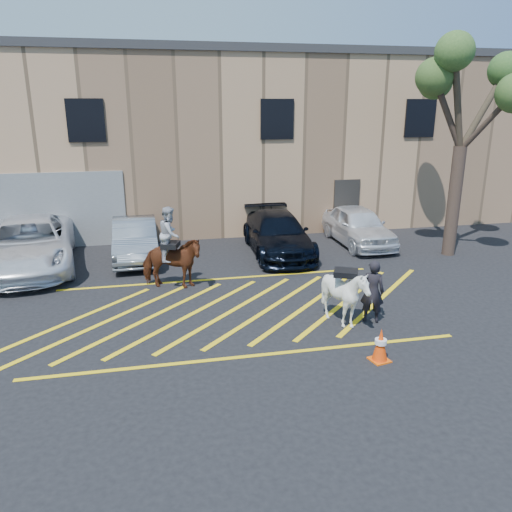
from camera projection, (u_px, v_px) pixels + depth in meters
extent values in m
plane|color=black|center=(230.00, 306.00, 13.30)|extent=(90.00, 90.00, 0.00)
imported|color=white|center=(29.00, 244.00, 16.16)|extent=(3.41, 6.15, 1.63)
imported|color=gray|center=(135.00, 239.00, 17.25)|extent=(1.58, 4.21, 1.37)
imported|color=black|center=(278.00, 234.00, 17.84)|extent=(2.16, 4.97, 1.42)
imported|color=white|center=(358.00, 226.00, 18.99)|extent=(1.73, 4.25, 1.45)
imported|color=black|center=(372.00, 291.00, 12.17)|extent=(0.68, 0.59, 1.58)
cube|color=tan|center=(189.00, 141.00, 23.49)|extent=(32.00, 10.00, 7.00)
cube|color=#2D2D30|center=(186.00, 58.00, 22.42)|extent=(32.20, 10.20, 0.30)
cube|color=black|center=(86.00, 120.00, 17.66)|extent=(1.30, 0.08, 1.50)
cube|color=black|center=(277.00, 119.00, 19.05)|extent=(1.30, 0.08, 1.50)
cube|color=black|center=(420.00, 118.00, 20.24)|extent=(1.30, 0.08, 1.50)
cube|color=#38332D|center=(346.00, 206.00, 20.67)|extent=(1.10, 0.08, 2.20)
cube|color=yellow|center=(63.00, 325.00, 12.18)|extent=(4.20, 4.20, 0.01)
cube|color=yellow|center=(107.00, 321.00, 12.39)|extent=(4.20, 4.20, 0.01)
cube|color=yellow|center=(150.00, 317.00, 12.60)|extent=(4.20, 4.20, 0.01)
cube|color=yellow|center=(192.00, 314.00, 12.81)|extent=(4.20, 4.20, 0.01)
cube|color=yellow|center=(232.00, 311.00, 13.02)|extent=(4.20, 4.20, 0.01)
cube|color=yellow|center=(271.00, 307.00, 13.22)|extent=(4.20, 4.20, 0.01)
cube|color=yellow|center=(309.00, 304.00, 13.43)|extent=(4.20, 4.20, 0.01)
cube|color=yellow|center=(346.00, 301.00, 13.64)|extent=(4.20, 4.20, 0.01)
cube|color=yellow|center=(381.00, 298.00, 13.85)|extent=(4.20, 4.20, 0.01)
cube|color=yellow|center=(219.00, 279.00, 15.35)|extent=(9.50, 0.12, 0.01)
cube|color=yellow|center=(251.00, 356.00, 10.68)|extent=(9.50, 0.12, 0.01)
imported|color=#5B2815|center=(171.00, 263.00, 14.41)|extent=(2.00, 1.34, 1.55)
imported|color=#A0A1AA|center=(170.00, 234.00, 14.16)|extent=(0.80, 0.91, 1.58)
cube|color=black|center=(170.00, 245.00, 14.26)|extent=(0.61, 0.67, 0.14)
imported|color=white|center=(345.00, 296.00, 11.98)|extent=(1.68, 1.75, 1.51)
cube|color=black|center=(346.00, 273.00, 11.80)|extent=(0.70, 0.65, 0.14)
cube|color=#FF590A|center=(379.00, 360.00, 10.50)|extent=(0.45, 0.45, 0.03)
cone|color=#F44009|center=(381.00, 344.00, 10.39)|extent=(0.32, 0.32, 0.70)
cylinder|color=white|center=(381.00, 342.00, 10.38)|extent=(0.25, 0.25, 0.10)
cylinder|color=#4C372E|center=(454.00, 202.00, 17.33)|extent=(0.44, 0.44, 3.80)
cylinder|color=#4A3E2D|center=(483.00, 110.00, 16.71)|extent=(1.76, 0.51, 2.68)
cylinder|color=#423428|center=(447.00, 115.00, 17.27)|extent=(0.33, 1.88, 2.34)
cylinder|color=#402F27|center=(448.00, 114.00, 16.34)|extent=(1.40, 0.20, 2.39)
cylinder|color=#4A3A2D|center=(486.00, 123.00, 15.93)|extent=(0.78, 1.62, 1.96)
cylinder|color=#4C3F2E|center=(458.00, 103.00, 16.01)|extent=(1.16, 0.77, 3.11)
sphere|color=#44662B|center=(506.00, 70.00, 16.62)|extent=(1.20, 1.20, 1.20)
sphere|color=#4A7130|center=(435.00, 82.00, 17.73)|extent=(1.20, 1.20, 1.20)
sphere|color=#42622A|center=(434.00, 77.00, 15.89)|extent=(1.20, 1.20, 1.20)
sphere|color=#4D7331|center=(455.00, 51.00, 15.22)|extent=(1.20, 1.20, 1.20)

